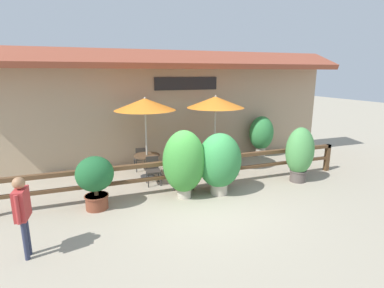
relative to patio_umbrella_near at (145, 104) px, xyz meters
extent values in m
plane|color=#9E937F|center=(0.99, -2.60, -2.42)|extent=(60.00, 60.00, 0.00)
cube|color=tan|center=(0.99, 1.60, -0.62)|extent=(14.00, 0.40, 3.60)
cube|color=brown|center=(0.99, 1.05, 1.46)|extent=(14.28, 1.48, 0.70)
cube|color=black|center=(1.87, 1.37, 0.58)|extent=(2.46, 0.04, 0.47)
cube|color=brown|center=(0.99, -1.55, -1.52)|extent=(10.40, 0.14, 0.11)
cube|color=brown|center=(0.99, -1.55, -1.94)|extent=(10.40, 0.10, 0.09)
cube|color=brown|center=(0.99, -1.55, -1.94)|extent=(0.14, 0.14, 0.95)
cube|color=brown|center=(6.12, -1.55, -1.94)|extent=(0.14, 0.14, 0.95)
cylinder|color=#B7B2A8|center=(0.00, 0.00, -1.27)|extent=(0.06, 0.06, 2.29)
cone|color=orange|center=(0.00, 0.00, 0.01)|extent=(1.97, 1.97, 0.38)
sphere|color=#B2ADA3|center=(0.00, 0.00, 0.20)|extent=(0.07, 0.07, 0.07)
cylinder|color=#4C3826|center=(0.00, 0.00, -1.69)|extent=(0.85, 0.85, 0.05)
cylinder|color=#333333|center=(0.00, 0.00, -2.07)|extent=(0.07, 0.07, 0.71)
cylinder|color=#333333|center=(0.00, 0.00, -2.40)|extent=(0.47, 0.47, 0.03)
cube|color=#332D28|center=(0.03, -0.78, -1.98)|extent=(0.44, 0.44, 0.05)
cube|color=#332D28|center=(0.04, -0.59, -1.76)|extent=(0.40, 0.06, 0.40)
cylinder|color=#2D2D2D|center=(-0.17, -0.96, -2.21)|extent=(0.04, 0.04, 0.41)
cylinder|color=#2D2D2D|center=(0.21, -0.98, -2.21)|extent=(0.04, 0.04, 0.41)
cylinder|color=#2D2D2D|center=(-0.15, -0.58, -2.21)|extent=(0.04, 0.04, 0.41)
cylinder|color=#2D2D2D|center=(0.23, -0.60, -2.21)|extent=(0.04, 0.04, 0.41)
cube|color=#332D28|center=(-0.07, 0.78, -1.98)|extent=(0.43, 0.43, 0.05)
cube|color=#332D28|center=(-0.07, 0.59, -1.76)|extent=(0.40, 0.04, 0.40)
cylinder|color=#2D2D2D|center=(0.12, 0.98, -2.21)|extent=(0.04, 0.04, 0.41)
cylinder|color=#2D2D2D|center=(-0.26, 0.97, -2.21)|extent=(0.04, 0.04, 0.41)
cylinder|color=#2D2D2D|center=(0.12, 0.60, -2.21)|extent=(0.04, 0.04, 0.41)
cylinder|color=#2D2D2D|center=(-0.26, 0.59, -2.21)|extent=(0.04, 0.04, 0.41)
cylinder|color=#B7B2A8|center=(2.41, -0.10, -1.27)|extent=(0.06, 0.06, 2.29)
cone|color=orange|center=(2.41, -0.10, 0.01)|extent=(1.97, 1.97, 0.38)
sphere|color=#B2ADA3|center=(2.41, -0.10, 0.20)|extent=(0.07, 0.07, 0.07)
cylinder|color=#4C3826|center=(2.41, -0.10, -1.69)|extent=(0.85, 0.85, 0.05)
cylinder|color=#333333|center=(2.41, -0.10, -2.07)|extent=(0.07, 0.07, 0.71)
cylinder|color=#333333|center=(2.41, -0.10, -2.40)|extent=(0.47, 0.47, 0.03)
cube|color=#332D28|center=(2.41, -0.81, -1.98)|extent=(0.43, 0.43, 0.05)
cube|color=#332D28|center=(2.41, -0.62, -1.76)|extent=(0.40, 0.04, 0.40)
cylinder|color=#2D2D2D|center=(2.22, -1.00, -2.21)|extent=(0.04, 0.04, 0.41)
cylinder|color=#2D2D2D|center=(2.60, -1.00, -2.21)|extent=(0.04, 0.04, 0.41)
cylinder|color=#2D2D2D|center=(2.22, -0.62, -2.21)|extent=(0.04, 0.04, 0.41)
cylinder|color=#2D2D2D|center=(2.60, -0.62, -2.21)|extent=(0.04, 0.04, 0.41)
cube|color=#332D28|center=(2.40, 0.60, -1.98)|extent=(0.48, 0.48, 0.05)
cube|color=#332D28|center=(2.43, 0.41, -1.76)|extent=(0.40, 0.09, 0.40)
cylinder|color=#2D2D2D|center=(2.56, 0.82, -2.21)|extent=(0.04, 0.04, 0.41)
cylinder|color=#2D2D2D|center=(2.19, 0.76, -2.21)|extent=(0.04, 0.04, 0.41)
cylinder|color=#2D2D2D|center=(2.62, 0.44, -2.21)|extent=(0.04, 0.04, 0.41)
cylinder|color=#2D2D2D|center=(2.24, 0.39, -2.21)|extent=(0.04, 0.04, 0.41)
cylinder|color=brown|center=(-1.72, -1.95, -2.24)|extent=(0.56, 0.56, 0.37)
cylinder|color=brown|center=(-1.72, -1.95, -2.07)|extent=(0.60, 0.60, 0.04)
cylinder|color=brown|center=(-1.72, -1.95, -1.92)|extent=(0.10, 0.10, 0.27)
ellipsoid|color=#1E5B2D|center=(-1.72, -1.95, -1.48)|extent=(0.94, 0.84, 0.90)
cylinder|color=#564C47|center=(4.43, -2.09, -2.24)|extent=(0.48, 0.48, 0.37)
cylinder|color=#564C47|center=(4.43, -2.09, -2.07)|extent=(0.52, 0.52, 0.04)
ellipsoid|color=#4C934C|center=(4.43, -2.09, -1.41)|extent=(0.90, 0.81, 1.50)
cylinder|color=#B7AD99|center=(1.63, -2.13, -2.25)|extent=(0.49, 0.49, 0.33)
cylinder|color=#B7AD99|center=(1.63, -2.13, -2.11)|extent=(0.53, 0.53, 0.04)
ellipsoid|color=#338442|center=(1.63, -2.13, -1.43)|extent=(1.25, 1.13, 1.56)
cylinder|color=#B7AD99|center=(0.61, -2.03, -2.27)|extent=(0.39, 0.39, 0.31)
cylinder|color=#B7AD99|center=(0.61, -2.03, -2.13)|extent=(0.42, 0.42, 0.04)
ellipsoid|color=#3D8E38|center=(0.61, -2.03, -1.38)|extent=(1.18, 1.06, 1.73)
cylinder|color=#B7AD99|center=(5.01, 0.95, -2.23)|extent=(0.39, 0.39, 0.38)
cylinder|color=#B7AD99|center=(5.01, 0.95, -2.06)|extent=(0.42, 0.42, 0.04)
ellipsoid|color=#338442|center=(5.01, 0.95, -1.45)|extent=(1.01, 0.91, 1.39)
cylinder|color=#2D334C|center=(-3.05, -3.59, -2.02)|extent=(0.09, 0.09, 0.80)
cylinder|color=#2D334C|center=(-3.06, -3.75, -2.02)|extent=(0.09, 0.09, 0.80)
cube|color=#B23333|center=(-3.05, -3.67, -1.34)|extent=(0.24, 0.45, 0.57)
cylinder|color=#B23333|center=(-3.03, -3.42, -1.34)|extent=(0.07, 0.07, 0.54)
cylinder|color=#B23333|center=(-3.08, -3.91, -1.34)|extent=(0.07, 0.07, 0.54)
sphere|color=#9E704C|center=(-3.05, -3.67, -0.93)|extent=(0.22, 0.22, 0.22)
camera|label=1|loc=(-1.89, -9.44, 0.98)|focal=28.00mm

